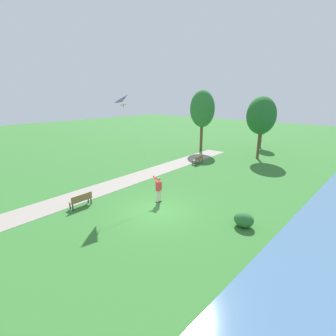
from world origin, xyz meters
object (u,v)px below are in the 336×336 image
at_px(tree_treeline_right, 261,116).
at_px(lakeside_shrub, 244,220).
at_px(flying_kite, 128,102).
at_px(park_bench_near_walkway, 81,199).
at_px(person_kite_flyer, 158,188).
at_px(park_bench_far_walkway, 198,159).
at_px(tree_treeline_center, 202,109).
at_px(tree_lakeside_near, 262,122).

height_order(tree_treeline_right, lakeside_shrub, tree_treeline_right).
relative_size(flying_kite, park_bench_near_walkway, 3.40).
relative_size(flying_kite, tree_treeline_right, 0.75).
distance_m(person_kite_flyer, park_bench_far_walkway, 10.84).
relative_size(park_bench_near_walkway, park_bench_far_walkway, 1.00).
relative_size(flying_kite, tree_treeline_center, 0.68).
bearing_deg(tree_treeline_right, park_bench_near_walkway, -98.03).
xyz_separation_m(person_kite_flyer, tree_treeline_right, (-0.31, 16.58, 3.79)).
bearing_deg(lakeside_shrub, tree_treeline_center, 131.64).
distance_m(park_bench_far_walkway, tree_treeline_center, 8.49).
distance_m(person_kite_flyer, tree_lakeside_near, 23.13).
bearing_deg(lakeside_shrub, park_bench_far_walkway, 136.27).
xyz_separation_m(flying_kite, lakeside_shrub, (8.52, 0.84, -6.13)).
bearing_deg(tree_lakeside_near, park_bench_far_walkway, -95.61).
bearing_deg(lakeside_shrub, person_kite_flyer, -173.08).
height_order(tree_treeline_right, tree_treeline_center, tree_treeline_center).
relative_size(park_bench_far_walkway, tree_treeline_center, 0.20).
bearing_deg(person_kite_flyer, park_bench_far_walkway, 111.44).
xyz_separation_m(flying_kite, tree_treeline_center, (-5.05, 16.11, -1.26)).
xyz_separation_m(flying_kite, park_bench_far_walkway, (-1.27, 10.20, -6.05)).
height_order(person_kite_flyer, tree_lakeside_near, tree_lakeside_near).
height_order(person_kite_flyer, lakeside_shrub, person_kite_flyer).
xyz_separation_m(park_bench_far_walkway, tree_treeline_center, (-3.79, 5.91, 4.79)).
xyz_separation_m(person_kite_flyer, flying_kite, (-2.69, -0.13, 5.51)).
bearing_deg(park_bench_far_walkway, tree_treeline_center, 122.66).
bearing_deg(park_bench_near_walkway, tree_lakeside_near, 88.94).
bearing_deg(tree_treeline_center, lakeside_shrub, -48.36).
height_order(flying_kite, park_bench_far_walkway, flying_kite).
bearing_deg(tree_treeline_center, park_bench_near_walkway, -77.13).
distance_m(park_bench_near_walkway, tree_treeline_right, 21.14).
bearing_deg(lakeside_shrub, tree_lakeside_near, 111.09).
distance_m(park_bench_near_walkway, park_bench_far_walkway, 14.00).
height_order(person_kite_flyer, flying_kite, flying_kite).
relative_size(park_bench_far_walkway, tree_lakeside_near, 0.29).
bearing_deg(flying_kite, park_bench_near_walkway, -97.70).
bearing_deg(person_kite_flyer, tree_lakeside_near, 96.75).
bearing_deg(park_bench_near_walkway, tree_treeline_right, 81.97).
bearing_deg(flying_kite, tree_treeline_center, 107.42).
distance_m(tree_treeline_right, tree_lakeside_near, 6.83).
bearing_deg(person_kite_flyer, park_bench_near_walkway, -129.31).
xyz_separation_m(tree_lakeside_near, lakeside_shrub, (8.54, -22.13, -3.08)).
xyz_separation_m(park_bench_near_walkway, tree_lakeside_near, (0.50, 26.74, 2.99)).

